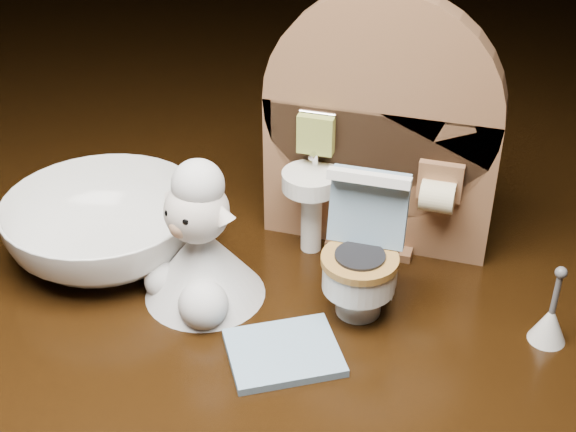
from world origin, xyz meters
name	(u,v)px	position (x,y,z in m)	size (l,w,h in m)	color
backdrop_panel	(378,142)	(0.00, 0.06, 0.07)	(0.13, 0.05, 0.15)	brown
toy_toilet	(364,259)	(0.01, 0.01, 0.03)	(0.04, 0.05, 0.08)	white
bath_mat	(284,352)	(-0.02, -0.05, 0.00)	(0.05, 0.04, 0.00)	#799BB7
toilet_brush	(550,321)	(0.10, 0.00, 0.01)	(0.02, 0.02, 0.04)	white
plush_lamb	(200,252)	(-0.08, -0.01, 0.03)	(0.06, 0.07, 0.08)	silver
ceramic_bowl	(105,228)	(-0.14, 0.01, 0.02)	(0.11, 0.11, 0.04)	white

